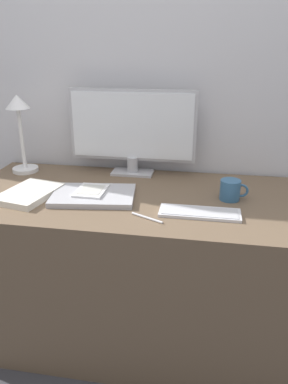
{
  "coord_description": "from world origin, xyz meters",
  "views": [
    {
      "loc": [
        0.31,
        -1.28,
        1.35
      ],
      "look_at": [
        0.08,
        0.08,
        0.79
      ],
      "focal_mm": 35.0,
      "sensor_mm": 36.0,
      "label": 1
    }
  ],
  "objects_px": {
    "coffee_mug": "(231,190)",
    "laptop": "(93,195)",
    "ereader": "(91,191)",
    "notebook": "(29,194)",
    "keyboard": "(200,213)",
    "pen": "(147,218)",
    "desk_lamp": "(20,123)",
    "monitor": "(132,130)"
  },
  "relations": [
    {
      "from": "keyboard",
      "to": "laptop",
      "type": "distance_m",
      "value": 0.46
    },
    {
      "from": "keyboard",
      "to": "ereader",
      "type": "bearing_deg",
      "value": 167.98
    },
    {
      "from": "notebook",
      "to": "desk_lamp",
      "type": "bearing_deg",
      "value": 118.67
    },
    {
      "from": "ereader",
      "to": "pen",
      "type": "height_order",
      "value": "ereader"
    },
    {
      "from": "ereader",
      "to": "desk_lamp",
      "type": "distance_m",
      "value": 0.55
    },
    {
      "from": "monitor",
      "to": "notebook",
      "type": "distance_m",
      "value": 0.57
    },
    {
      "from": "keyboard",
      "to": "laptop",
      "type": "bearing_deg",
      "value": 169.19
    },
    {
      "from": "coffee_mug",
      "to": "pen",
      "type": "bearing_deg",
      "value": -142.46
    },
    {
      "from": "coffee_mug",
      "to": "laptop",
      "type": "bearing_deg",
      "value": -171.83
    },
    {
      "from": "keyboard",
      "to": "monitor",
      "type": "bearing_deg",
      "value": 129.41
    },
    {
      "from": "monitor",
      "to": "coffee_mug",
      "type": "height_order",
      "value": "monitor"
    },
    {
      "from": "ereader",
      "to": "notebook",
      "type": "relative_size",
      "value": 0.52
    },
    {
      "from": "monitor",
      "to": "desk_lamp",
      "type": "distance_m",
      "value": 0.55
    },
    {
      "from": "ereader",
      "to": "coffee_mug",
      "type": "xyz_separation_m",
      "value": [
        0.59,
        0.07,
        0.02
      ]
    },
    {
      "from": "monitor",
      "to": "pen",
      "type": "xyz_separation_m",
      "value": [
        0.15,
        -0.5,
        -0.22
      ]
    },
    {
      "from": "monitor",
      "to": "desk_lamp",
      "type": "bearing_deg",
      "value": -173.82
    },
    {
      "from": "ereader",
      "to": "notebook",
      "type": "bearing_deg",
      "value": -170.39
    },
    {
      "from": "keyboard",
      "to": "notebook",
      "type": "distance_m",
      "value": 0.73
    },
    {
      "from": "desk_lamp",
      "to": "pen",
      "type": "bearing_deg",
      "value": -32.0
    },
    {
      "from": "monitor",
      "to": "laptop",
      "type": "height_order",
      "value": "monitor"
    },
    {
      "from": "monitor",
      "to": "ereader",
      "type": "relative_size",
      "value": 3.9
    },
    {
      "from": "notebook",
      "to": "coffee_mug",
      "type": "height_order",
      "value": "coffee_mug"
    },
    {
      "from": "monitor",
      "to": "keyboard",
      "type": "bearing_deg",
      "value": -50.59
    },
    {
      "from": "laptop",
      "to": "desk_lamp",
      "type": "relative_size",
      "value": 0.97
    },
    {
      "from": "keyboard",
      "to": "notebook",
      "type": "relative_size",
      "value": 1.03
    },
    {
      "from": "pen",
      "to": "keyboard",
      "type": "bearing_deg",
      "value": 20.82
    },
    {
      "from": "laptop",
      "to": "ereader",
      "type": "bearing_deg",
      "value": 136.76
    },
    {
      "from": "desk_lamp",
      "to": "coffee_mug",
      "type": "relative_size",
      "value": 3.27
    },
    {
      "from": "desk_lamp",
      "to": "coffee_mug",
      "type": "distance_m",
      "value": 1.06
    },
    {
      "from": "notebook",
      "to": "keyboard",
      "type": "bearing_deg",
      "value": -4.29
    },
    {
      "from": "pen",
      "to": "coffee_mug",
      "type": "bearing_deg",
      "value": 37.54
    },
    {
      "from": "ereader",
      "to": "pen",
      "type": "distance_m",
      "value": 0.32
    },
    {
      "from": "ereader",
      "to": "pen",
      "type": "relative_size",
      "value": 1.22
    },
    {
      "from": "notebook",
      "to": "pen",
      "type": "bearing_deg",
      "value": -13.53
    },
    {
      "from": "monitor",
      "to": "laptop",
      "type": "bearing_deg",
      "value": -106.76
    },
    {
      "from": "keyboard",
      "to": "pen",
      "type": "xyz_separation_m",
      "value": [
        -0.19,
        -0.07,
        -0.0
      ]
    },
    {
      "from": "keyboard",
      "to": "notebook",
      "type": "bearing_deg",
      "value": 175.71
    },
    {
      "from": "monitor",
      "to": "laptop",
      "type": "relative_size",
      "value": 1.66
    },
    {
      "from": "coffee_mug",
      "to": "desk_lamp",
      "type": "bearing_deg",
      "value": 169.04
    },
    {
      "from": "laptop",
      "to": "ereader",
      "type": "height_order",
      "value": "ereader"
    },
    {
      "from": "keyboard",
      "to": "desk_lamp",
      "type": "xyz_separation_m",
      "value": [
        -0.9,
        0.37,
        0.24
      ]
    },
    {
      "from": "notebook",
      "to": "monitor",
      "type": "bearing_deg",
      "value": 44.42
    }
  ]
}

